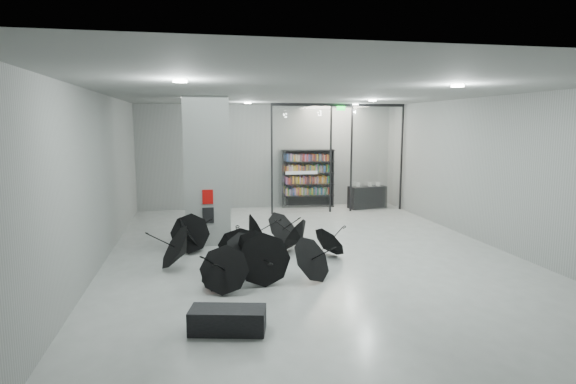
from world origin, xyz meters
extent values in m
plane|color=gray|center=(0.00, 0.00, 0.00)|extent=(14.00, 14.00, 0.00)
cube|color=gray|center=(0.00, 0.00, 4.00)|extent=(10.00, 14.00, 0.02)
cube|color=slate|center=(0.00, 7.00, 2.00)|extent=(10.00, 0.02, 4.00)
cube|color=slate|center=(0.00, -7.00, 2.00)|extent=(10.00, 0.02, 4.00)
cube|color=slate|center=(-5.00, 0.00, 2.00)|extent=(0.02, 14.00, 4.00)
cube|color=slate|center=(5.00, 0.00, 2.00)|extent=(0.02, 14.00, 4.00)
cube|color=slate|center=(-2.50, 2.00, 2.00)|extent=(1.20, 1.20, 4.00)
cube|color=#A50A07|center=(-2.50, 1.38, 1.35)|extent=(0.28, 0.04, 0.38)
cube|color=black|center=(-2.50, 1.38, 0.85)|extent=(0.30, 0.03, 0.42)
cube|color=#0CE533|center=(2.40, 5.30, 3.82)|extent=(0.30, 0.06, 0.15)
cube|color=silver|center=(1.00, 5.50, 2.00)|extent=(2.20, 0.02, 3.95)
cube|color=silver|center=(3.90, 5.50, 2.00)|extent=(2.00, 0.02, 3.95)
cube|color=black|center=(-0.10, 5.50, 2.00)|extent=(0.06, 0.06, 4.00)
cube|color=black|center=(2.10, 5.50, 2.00)|extent=(0.06, 0.06, 4.00)
cube|color=black|center=(2.90, 5.50, 2.00)|extent=(0.06, 0.06, 4.00)
cube|color=black|center=(4.90, 5.50, 2.00)|extent=(0.06, 0.06, 4.00)
cube|color=black|center=(2.40, 5.50, 3.95)|extent=(5.00, 0.08, 0.10)
cube|color=black|center=(-2.36, -3.94, 0.19)|extent=(1.28, 0.77, 0.38)
cube|color=black|center=(3.74, 5.98, 0.43)|extent=(1.51, 0.80, 0.86)
camera|label=1|loc=(-2.78, -10.99, 3.28)|focal=29.01mm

